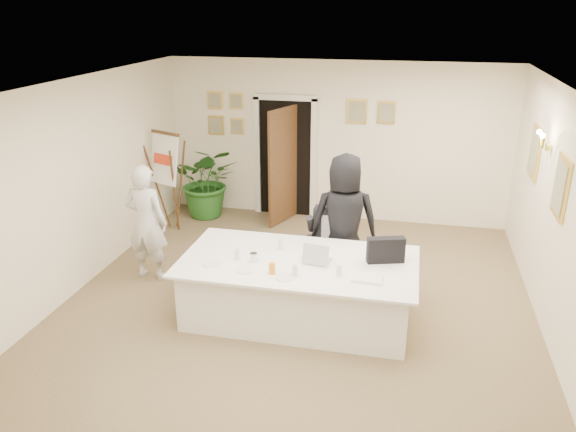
{
  "coord_description": "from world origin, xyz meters",
  "views": [
    {
      "loc": [
        1.3,
        -6.12,
        3.69
      ],
      "look_at": [
        -0.21,
        0.6,
        1.06
      ],
      "focal_mm": 35.0,
      "sensor_mm": 36.0,
      "label": 1
    }
  ],
  "objects_px": {
    "standing_woman": "(344,222)",
    "paper_stack": "(367,278)",
    "laptop": "(317,251)",
    "steel_jug": "(254,257)",
    "seated_man": "(328,237)",
    "standing_man": "(146,223)",
    "oj_glass": "(272,269)",
    "laptop_bag": "(386,250)",
    "flip_chart": "(170,186)",
    "potted_palm": "(207,181)",
    "conference_table": "(298,288)"
  },
  "relations": [
    {
      "from": "standing_woman",
      "to": "potted_palm",
      "type": "relative_size",
      "value": 1.39
    },
    {
      "from": "standing_man",
      "to": "potted_palm",
      "type": "xyz_separation_m",
      "value": [
        -0.05,
        2.54,
        -0.17
      ]
    },
    {
      "from": "laptop",
      "to": "steel_jug",
      "type": "height_order",
      "value": "laptop"
    },
    {
      "from": "standing_woman",
      "to": "laptop",
      "type": "distance_m",
      "value": 0.99
    },
    {
      "from": "standing_man",
      "to": "laptop",
      "type": "xyz_separation_m",
      "value": [
        2.5,
        -0.57,
        0.08
      ]
    },
    {
      "from": "seated_man",
      "to": "potted_palm",
      "type": "height_order",
      "value": "potted_palm"
    },
    {
      "from": "standing_woman",
      "to": "paper_stack",
      "type": "height_order",
      "value": "standing_woman"
    },
    {
      "from": "laptop_bag",
      "to": "steel_jug",
      "type": "relative_size",
      "value": 4.06
    },
    {
      "from": "seated_man",
      "to": "flip_chart",
      "type": "distance_m",
      "value": 3.16
    },
    {
      "from": "standing_man",
      "to": "standing_woman",
      "type": "height_order",
      "value": "standing_woman"
    },
    {
      "from": "seated_man",
      "to": "paper_stack",
      "type": "relative_size",
      "value": 3.87
    },
    {
      "from": "standing_woman",
      "to": "oj_glass",
      "type": "distance_m",
      "value": 1.56
    },
    {
      "from": "laptop_bag",
      "to": "potted_palm",
      "type": "bearing_deg",
      "value": 121.08
    },
    {
      "from": "laptop_bag",
      "to": "oj_glass",
      "type": "distance_m",
      "value": 1.39
    },
    {
      "from": "conference_table",
      "to": "steel_jug",
      "type": "xyz_separation_m",
      "value": [
        -0.52,
        -0.15,
        0.44
      ]
    },
    {
      "from": "flip_chart",
      "to": "conference_table",
      "type": "bearing_deg",
      "value": -41.22
    },
    {
      "from": "paper_stack",
      "to": "steel_jug",
      "type": "distance_m",
      "value": 1.39
    },
    {
      "from": "standing_woman",
      "to": "potted_palm",
      "type": "distance_m",
      "value": 3.5
    },
    {
      "from": "potted_palm",
      "to": "laptop",
      "type": "bearing_deg",
      "value": -50.63
    },
    {
      "from": "conference_table",
      "to": "oj_glass",
      "type": "xyz_separation_m",
      "value": [
        -0.23,
        -0.41,
        0.45
      ]
    },
    {
      "from": "flip_chart",
      "to": "laptop_bag",
      "type": "height_order",
      "value": "flip_chart"
    },
    {
      "from": "seated_man",
      "to": "laptop_bag",
      "type": "xyz_separation_m",
      "value": [
        0.83,
        -0.92,
        0.29
      ]
    },
    {
      "from": "standing_woman",
      "to": "paper_stack",
      "type": "xyz_separation_m",
      "value": [
        0.44,
        -1.33,
        -0.14
      ]
    },
    {
      "from": "standing_man",
      "to": "flip_chart",
      "type": "bearing_deg",
      "value": -73.68
    },
    {
      "from": "standing_woman",
      "to": "laptop",
      "type": "bearing_deg",
      "value": 69.15
    },
    {
      "from": "seated_man",
      "to": "standing_woman",
      "type": "relative_size",
      "value": 0.69
    },
    {
      "from": "seated_man",
      "to": "steel_jug",
      "type": "distance_m",
      "value": 1.45
    },
    {
      "from": "oj_glass",
      "to": "steel_jug",
      "type": "xyz_separation_m",
      "value": [
        -0.29,
        0.27,
        -0.01
      ]
    },
    {
      "from": "standing_man",
      "to": "standing_woman",
      "type": "relative_size",
      "value": 0.9
    },
    {
      "from": "conference_table",
      "to": "standing_woman",
      "type": "xyz_separation_m",
      "value": [
        0.42,
        1.0,
        0.54
      ]
    },
    {
      "from": "conference_table",
      "to": "standing_man",
      "type": "bearing_deg",
      "value": 165.16
    },
    {
      "from": "potted_palm",
      "to": "laptop_bag",
      "type": "xyz_separation_m",
      "value": [
        3.36,
        -2.96,
        0.26
      ]
    },
    {
      "from": "oj_glass",
      "to": "seated_man",
      "type": "bearing_deg",
      "value": 74.84
    },
    {
      "from": "seated_man",
      "to": "oj_glass",
      "type": "bearing_deg",
      "value": -100.52
    },
    {
      "from": "laptop",
      "to": "steel_jug",
      "type": "distance_m",
      "value": 0.77
    },
    {
      "from": "standing_woman",
      "to": "laptop_bag",
      "type": "distance_m",
      "value": 1.02
    },
    {
      "from": "standing_man",
      "to": "oj_glass",
      "type": "xyz_separation_m",
      "value": [
        2.05,
        -1.02,
        0.01
      ]
    },
    {
      "from": "conference_table",
      "to": "paper_stack",
      "type": "height_order",
      "value": "paper_stack"
    },
    {
      "from": "flip_chart",
      "to": "oj_glass",
      "type": "xyz_separation_m",
      "value": [
        2.48,
        -2.78,
        0.06
      ]
    },
    {
      "from": "potted_palm",
      "to": "steel_jug",
      "type": "bearing_deg",
      "value": -61.13
    },
    {
      "from": "standing_man",
      "to": "steel_jug",
      "type": "relative_size",
      "value": 15.18
    },
    {
      "from": "paper_stack",
      "to": "oj_glass",
      "type": "relative_size",
      "value": 2.56
    },
    {
      "from": "potted_palm",
      "to": "seated_man",
      "type": "bearing_deg",
      "value": -38.89
    },
    {
      "from": "laptop",
      "to": "standing_woman",
      "type": "bearing_deg",
      "value": 86.31
    },
    {
      "from": "seated_man",
      "to": "steel_jug",
      "type": "height_order",
      "value": "seated_man"
    },
    {
      "from": "standing_woman",
      "to": "seated_man",
      "type": "bearing_deg",
      "value": -33.66
    },
    {
      "from": "conference_table",
      "to": "laptop_bag",
      "type": "xyz_separation_m",
      "value": [
        1.02,
        0.19,
        0.54
      ]
    },
    {
      "from": "laptop_bag",
      "to": "steel_jug",
      "type": "height_order",
      "value": "laptop_bag"
    },
    {
      "from": "oj_glass",
      "to": "standing_woman",
      "type": "bearing_deg",
      "value": 65.52
    },
    {
      "from": "seated_man",
      "to": "paper_stack",
      "type": "xyz_separation_m",
      "value": [
        0.67,
        -1.44,
        0.15
      ]
    }
  ]
}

